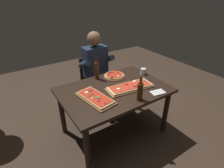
# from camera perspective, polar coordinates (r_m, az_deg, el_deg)

# --- Properties ---
(ground_plane) EXTENTS (6.40, 6.40, 0.00)m
(ground_plane) POSITION_cam_1_polar(r_m,az_deg,el_deg) (2.81, 0.58, -14.72)
(ground_plane) COLOR #38281E
(dining_table) EXTENTS (1.40, 0.96, 0.74)m
(dining_table) POSITION_cam_1_polar(r_m,az_deg,el_deg) (2.42, 0.65, -3.50)
(dining_table) COLOR black
(dining_table) RESTS_ON ground_plane
(pizza_rectangular_front) EXTENTS (0.66, 0.31, 0.05)m
(pizza_rectangular_front) POSITION_cam_1_polar(r_m,az_deg,el_deg) (2.38, 5.75, -0.91)
(pizza_rectangular_front) COLOR olive
(pizza_rectangular_front) RESTS_ON dining_table
(pizza_rectangular_left) EXTENTS (0.33, 0.55, 0.05)m
(pizza_rectangular_left) POSITION_cam_1_polar(r_m,az_deg,el_deg) (2.15, -5.39, -4.38)
(pizza_rectangular_left) COLOR brown
(pizza_rectangular_left) RESTS_ON dining_table
(pizza_round_far) EXTENTS (0.31, 0.31, 0.05)m
(pizza_round_far) POSITION_cam_1_polar(r_m,az_deg,el_deg) (2.68, 0.76, 2.68)
(pizza_round_far) COLOR olive
(pizza_round_far) RESTS_ON dining_table
(wine_bottle_dark) EXTENTS (0.07, 0.07, 0.30)m
(wine_bottle_dark) POSITION_cam_1_polar(r_m,az_deg,el_deg) (2.11, 8.87, -2.26)
(wine_bottle_dark) COLOR #47230F
(wine_bottle_dark) RESTS_ON dining_table
(oil_bottle_amber) EXTENTS (0.06, 0.06, 0.35)m
(oil_bottle_amber) POSITION_cam_1_polar(r_m,az_deg,el_deg) (2.58, -4.88, 4.39)
(oil_bottle_amber) COLOR #47230F
(oil_bottle_amber) RESTS_ON dining_table
(tumbler_near_camera) EXTENTS (0.08, 0.08, 0.09)m
(tumbler_near_camera) POSITION_cam_1_polar(r_m,az_deg,el_deg) (2.80, 9.86, 4.00)
(tumbler_near_camera) COLOR silver
(tumbler_near_camera) RESTS_ON dining_table
(napkin_cutlery_set) EXTENTS (0.20, 0.14, 0.01)m
(napkin_cutlery_set) POSITION_cam_1_polar(r_m,az_deg,el_deg) (2.36, 14.36, -2.55)
(napkin_cutlery_set) COLOR white
(napkin_cutlery_set) RESTS_ON dining_table
(diner_chair) EXTENTS (0.44, 0.44, 0.87)m
(diner_chair) POSITION_cam_1_polar(r_m,az_deg,el_deg) (3.20, -5.75, 1.66)
(diner_chair) COLOR black
(diner_chair) RESTS_ON ground_plane
(seated_diner) EXTENTS (0.53, 0.41, 1.33)m
(seated_diner) POSITION_cam_1_polar(r_m,az_deg,el_deg) (3.00, -4.89, 5.17)
(seated_diner) COLOR #23232D
(seated_diner) RESTS_ON ground_plane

